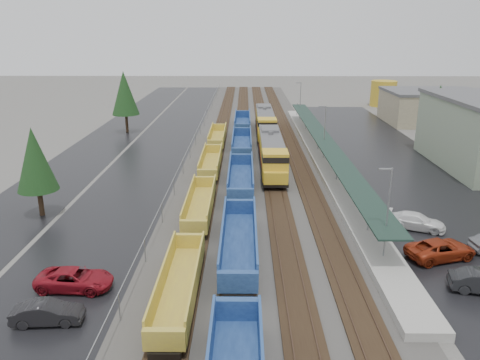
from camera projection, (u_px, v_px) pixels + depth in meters
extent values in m
cube|color=#302D2B|center=(254.00, 145.00, 75.57)|extent=(20.00, 160.00, 0.08)
cube|color=black|center=(217.00, 145.00, 75.59)|extent=(2.60, 160.00, 0.15)
cube|color=#473326|center=(213.00, 144.00, 75.56)|extent=(0.08, 160.00, 0.07)
cube|color=#473326|center=(222.00, 144.00, 75.55)|extent=(0.08, 160.00, 0.07)
cube|color=black|center=(242.00, 145.00, 75.55)|extent=(2.60, 160.00, 0.15)
cube|color=#473326|center=(238.00, 144.00, 75.52)|extent=(0.08, 160.00, 0.07)
cube|color=#473326|center=(246.00, 144.00, 75.51)|extent=(0.08, 160.00, 0.07)
cube|color=black|center=(267.00, 145.00, 75.51)|extent=(2.60, 160.00, 0.15)
cube|color=#473326|center=(262.00, 144.00, 75.48)|extent=(0.08, 160.00, 0.07)
cube|color=#473326|center=(271.00, 144.00, 75.47)|extent=(0.08, 160.00, 0.07)
cube|color=black|center=(291.00, 145.00, 75.47)|extent=(2.60, 160.00, 0.15)
cube|color=#473326|center=(287.00, 144.00, 75.44)|extent=(0.08, 160.00, 0.07)
cube|color=#473326|center=(296.00, 144.00, 75.43)|extent=(0.08, 160.00, 0.07)
cube|color=black|center=(162.00, 145.00, 75.72)|extent=(10.00, 160.00, 0.02)
cube|color=black|center=(100.00, 145.00, 75.82)|extent=(9.00, 160.00, 0.02)
cube|color=black|center=(390.00, 163.00, 65.87)|extent=(16.00, 100.00, 0.02)
cube|color=#9E9B93|center=(323.00, 160.00, 65.86)|extent=(3.00, 80.00, 0.70)
cylinder|color=gray|center=(369.00, 218.00, 41.59)|extent=(0.16, 0.16, 2.40)
cylinder|color=gray|center=(337.00, 170.00, 55.86)|extent=(0.16, 0.16, 2.40)
cylinder|color=gray|center=(318.00, 141.00, 70.14)|extent=(0.16, 0.16, 2.40)
cylinder|color=gray|center=(306.00, 122.00, 84.42)|extent=(0.16, 0.16, 2.40)
cylinder|color=gray|center=(297.00, 109.00, 98.70)|extent=(0.16, 0.16, 2.40)
cube|color=#192D25|center=(324.00, 140.00, 64.99)|extent=(2.60, 65.00, 0.15)
cylinder|color=gray|center=(387.00, 217.00, 36.18)|extent=(0.12, 0.12, 8.00)
cube|color=gray|center=(385.00, 169.00, 34.99)|extent=(1.00, 0.15, 0.12)
cylinder|color=gray|center=(324.00, 135.00, 64.74)|extent=(0.12, 0.12, 8.00)
cube|color=gray|center=(322.00, 107.00, 63.55)|extent=(1.00, 0.15, 0.12)
cylinder|color=gray|center=(300.00, 103.00, 93.30)|extent=(0.12, 0.12, 8.00)
cube|color=gray|center=(298.00, 83.00, 92.11)|extent=(1.00, 0.15, 0.12)
cylinder|color=gray|center=(119.00, 308.00, 29.67)|extent=(0.08, 0.08, 2.00)
cylinder|color=gray|center=(145.00, 251.00, 37.29)|extent=(0.08, 0.08, 2.00)
cylinder|color=gray|center=(162.00, 214.00, 44.90)|extent=(0.08, 0.08, 2.00)
cylinder|color=gray|center=(174.00, 187.00, 52.52)|extent=(0.08, 0.08, 2.00)
cylinder|color=gray|center=(183.00, 167.00, 60.13)|extent=(0.08, 0.08, 2.00)
cylinder|color=gray|center=(190.00, 152.00, 67.75)|extent=(0.08, 0.08, 2.00)
cylinder|color=gray|center=(196.00, 139.00, 75.37)|extent=(0.08, 0.08, 2.00)
cylinder|color=gray|center=(200.00, 129.00, 82.98)|extent=(0.08, 0.08, 2.00)
cylinder|color=gray|center=(204.00, 121.00, 90.60)|extent=(0.08, 0.08, 2.00)
cylinder|color=gray|center=(207.00, 114.00, 98.21)|extent=(0.08, 0.08, 2.00)
cylinder|color=gray|center=(210.00, 108.00, 105.83)|extent=(0.08, 0.08, 2.00)
cylinder|color=gray|center=(212.00, 103.00, 113.44)|extent=(0.08, 0.08, 2.00)
cylinder|color=gray|center=(214.00, 98.00, 121.06)|extent=(0.08, 0.08, 2.00)
cylinder|color=gray|center=(216.00, 94.00, 128.67)|extent=(0.08, 0.08, 2.00)
cylinder|color=gray|center=(218.00, 90.00, 136.29)|extent=(0.08, 0.08, 2.00)
cylinder|color=gray|center=(219.00, 87.00, 143.90)|extent=(0.08, 0.08, 2.00)
cube|color=gray|center=(195.00, 133.00, 75.06)|extent=(0.05, 160.00, 0.05)
cube|color=gray|center=(433.00, 108.00, 93.34)|extent=(18.00, 14.00, 6.00)
cube|color=#59595B|center=(435.00, 91.00, 92.35)|extent=(18.36, 14.28, 0.50)
ellipsoid|color=#4B5945|center=(181.00, 72.00, 209.14)|extent=(154.00, 110.00, 19.80)
ellipsoid|color=#4B5945|center=(334.00, 70.00, 217.97)|extent=(196.00, 140.00, 25.20)
ellipsoid|color=#4B5945|center=(475.00, 68.00, 226.80)|extent=(168.00, 120.00, 21.60)
cylinder|color=#332316|center=(41.00, 203.00, 46.82)|extent=(0.50, 0.50, 2.70)
cone|color=black|center=(35.00, 159.00, 45.45)|extent=(3.96, 3.96, 6.30)
cylinder|color=#332316|center=(127.00, 123.00, 84.82)|extent=(0.50, 0.50, 3.30)
cone|color=black|center=(125.00, 93.00, 83.13)|extent=(4.84, 4.84, 7.70)
cylinder|color=#332316|center=(434.00, 140.00, 72.94)|extent=(0.50, 0.50, 3.00)
cone|color=black|center=(438.00, 108.00, 71.41)|extent=(4.40, 4.40, 7.00)
cube|color=black|center=(271.00, 163.00, 62.69)|extent=(2.97, 19.83, 0.40)
cube|color=gold|center=(271.00, 149.00, 63.12)|extent=(2.78, 15.86, 2.97)
cube|color=gold|center=(275.00, 165.00, 54.76)|extent=(2.97, 3.17, 3.37)
cube|color=black|center=(275.00, 157.00, 54.45)|extent=(3.02, 3.22, 0.69)
cube|color=gold|center=(276.00, 178.00, 53.36)|extent=(2.78, 0.99, 1.39)
cube|color=#59595B|center=(271.00, 137.00, 62.64)|extent=(2.83, 15.86, 0.35)
cube|color=maroon|center=(260.00, 157.00, 63.50)|extent=(0.04, 15.86, 0.35)
cube|color=maroon|center=(281.00, 157.00, 63.47)|extent=(0.04, 15.86, 0.35)
cube|color=black|center=(271.00, 166.00, 62.82)|extent=(2.18, 5.95, 0.59)
cube|color=black|center=(274.00, 181.00, 56.18)|extent=(2.38, 3.97, 0.50)
cube|color=black|center=(269.00, 152.00, 69.39)|extent=(2.38, 3.97, 0.50)
cylinder|color=#59595B|center=(271.00, 134.00, 63.49)|extent=(0.69, 0.69, 0.50)
cube|color=#59595B|center=(270.00, 129.00, 66.34)|extent=(2.38, 3.97, 0.50)
cube|color=black|center=(265.00, 131.00, 82.68)|extent=(2.97, 19.83, 0.40)
cube|color=gold|center=(265.00, 120.00, 83.11)|extent=(2.78, 15.86, 2.97)
cube|color=gold|center=(267.00, 129.00, 74.75)|extent=(2.97, 3.17, 3.37)
cube|color=black|center=(267.00, 123.00, 74.44)|extent=(3.02, 3.22, 0.69)
cube|color=gold|center=(267.00, 138.00, 73.35)|extent=(2.78, 0.99, 1.39)
cube|color=#59595B|center=(265.00, 111.00, 82.63)|extent=(2.83, 15.86, 0.35)
cube|color=maroon|center=(257.00, 127.00, 83.49)|extent=(0.04, 15.86, 0.35)
cube|color=maroon|center=(273.00, 127.00, 83.46)|extent=(0.04, 15.86, 0.35)
cube|color=black|center=(265.00, 133.00, 82.81)|extent=(2.18, 5.95, 0.59)
cube|color=black|center=(267.00, 141.00, 76.17)|extent=(2.38, 3.97, 0.50)
cube|color=black|center=(263.00, 125.00, 89.38)|extent=(2.38, 3.97, 0.50)
cylinder|color=#59595B|center=(265.00, 109.00, 83.48)|extent=(0.69, 0.69, 0.50)
cube|color=#59595B|center=(264.00, 106.00, 86.33)|extent=(2.38, 3.97, 0.50)
cube|color=gold|center=(180.00, 289.00, 32.16)|extent=(2.41, 12.27, 0.23)
cube|color=gold|center=(162.00, 279.00, 31.92)|extent=(0.14, 12.27, 1.67)
cube|color=gold|center=(196.00, 279.00, 31.89)|extent=(0.14, 12.27, 1.67)
cube|color=gold|center=(164.00, 339.00, 25.94)|extent=(2.41, 0.46, 1.30)
cube|color=gold|center=(190.00, 241.00, 37.98)|extent=(2.41, 0.46, 1.30)
cube|color=black|center=(167.00, 346.00, 26.84)|extent=(1.85, 2.04, 0.46)
cube|color=black|center=(189.00, 255.00, 37.65)|extent=(1.85, 2.04, 0.46)
cube|color=gold|center=(200.00, 208.00, 46.93)|extent=(2.41, 12.27, 0.23)
cube|color=gold|center=(189.00, 200.00, 46.69)|extent=(0.14, 12.27, 1.67)
cube|color=gold|center=(212.00, 200.00, 46.66)|extent=(0.14, 12.27, 1.67)
cube|color=gold|center=(194.00, 227.00, 40.71)|extent=(2.41, 0.46, 1.30)
cube|color=gold|center=(205.00, 182.00, 52.75)|extent=(2.41, 0.46, 1.30)
cube|color=black|center=(195.00, 234.00, 41.61)|extent=(1.85, 2.04, 0.46)
cube|color=black|center=(205.00, 192.00, 52.41)|extent=(1.85, 2.04, 0.46)
cube|color=gold|center=(211.00, 165.00, 61.70)|extent=(2.41, 12.27, 0.23)
cube|color=gold|center=(202.00, 159.00, 61.45)|extent=(0.14, 12.27, 1.67)
cube|color=gold|center=(220.00, 159.00, 61.43)|extent=(0.14, 12.27, 1.67)
cube|color=gold|center=(207.00, 175.00, 55.48)|extent=(2.41, 0.46, 1.30)
cube|color=gold|center=(214.00, 149.00, 67.52)|extent=(2.41, 0.46, 1.30)
cube|color=black|center=(208.00, 180.00, 56.38)|extent=(1.85, 2.04, 0.46)
cube|color=black|center=(214.00, 156.00, 67.18)|extent=(1.85, 2.04, 0.46)
cube|color=gold|center=(218.00, 139.00, 76.47)|extent=(2.41, 12.27, 0.23)
cube|color=gold|center=(210.00, 134.00, 76.22)|extent=(0.14, 12.27, 1.67)
cube|color=gold|center=(225.00, 134.00, 76.20)|extent=(0.14, 12.27, 1.67)
cube|color=gold|center=(215.00, 144.00, 70.25)|extent=(2.41, 0.46, 1.30)
cube|color=gold|center=(220.00, 127.00, 82.28)|extent=(2.41, 0.46, 1.30)
cube|color=black|center=(216.00, 149.00, 71.15)|extent=(1.85, 2.04, 0.46)
cube|color=black|center=(219.00, 133.00, 81.95)|extent=(1.85, 2.04, 0.46)
cube|color=navy|center=(237.00, 310.00, 28.35)|extent=(2.79, 0.54, 1.50)
cube|color=black|center=(237.00, 333.00, 27.97)|extent=(2.15, 2.36, 0.54)
cube|color=navy|center=(239.00, 246.00, 38.39)|extent=(2.79, 13.51, 0.27)
cube|color=navy|center=(223.00, 235.00, 38.11)|extent=(0.16, 13.51, 1.93)
cube|color=navy|center=(256.00, 236.00, 38.08)|extent=(0.16, 13.51, 1.93)
cube|color=navy|center=(238.00, 282.00, 31.52)|extent=(2.79, 0.54, 1.50)
cube|color=navy|center=(240.00, 207.00, 44.79)|extent=(2.79, 0.54, 1.50)
cube|color=black|center=(238.00, 290.00, 32.57)|extent=(2.15, 2.36, 0.54)
cube|color=black|center=(240.00, 221.00, 44.40)|extent=(2.15, 2.36, 0.54)
cube|color=navy|center=(241.00, 181.00, 54.83)|extent=(2.79, 13.51, 0.27)
cube|color=navy|center=(229.00, 174.00, 54.54)|extent=(0.16, 13.51, 1.93)
cube|color=navy|center=(252.00, 174.00, 54.52)|extent=(0.16, 13.51, 1.93)
cube|color=navy|center=(240.00, 195.00, 47.96)|extent=(2.79, 0.54, 1.50)
cube|color=navy|center=(241.00, 160.00, 61.23)|extent=(2.79, 0.54, 1.50)
cube|color=black|center=(240.00, 203.00, 49.01)|extent=(2.15, 2.36, 0.54)
cube|color=black|center=(241.00, 169.00, 60.84)|extent=(2.15, 2.36, 0.54)
cube|color=navy|center=(242.00, 146.00, 71.26)|extent=(2.79, 13.51, 0.27)
cube|color=navy|center=(233.00, 140.00, 70.98)|extent=(0.16, 13.51, 1.93)
cube|color=navy|center=(251.00, 140.00, 70.96)|extent=(0.16, 13.51, 1.93)
cube|color=navy|center=(242.00, 153.00, 64.40)|extent=(2.79, 0.54, 1.50)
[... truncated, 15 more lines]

